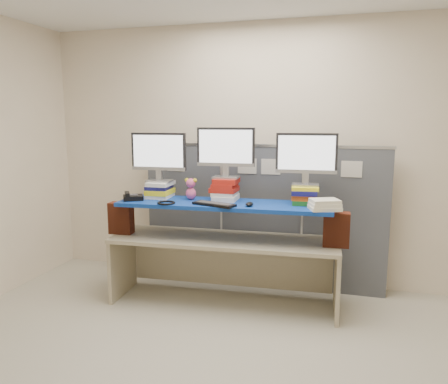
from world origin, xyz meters
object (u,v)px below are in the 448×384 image
(desk, at_px, (224,251))
(blue_board, at_px, (224,204))
(keyboard, at_px, (214,204))
(monitor_right, at_px, (306,156))
(monitor_left, at_px, (159,154))
(monitor_center, at_px, (226,150))
(desk_phone, at_px, (132,197))

(desk, distance_m, blue_board, 0.46)
(desk, distance_m, keyboard, 0.52)
(desk, relative_size, monitor_right, 3.94)
(monitor_right, bearing_deg, blue_board, -170.99)
(desk, relative_size, keyboard, 5.15)
(desk, relative_size, monitor_left, 3.94)
(monitor_center, bearing_deg, monitor_right, -0.00)
(desk, xyz_separation_m, monitor_left, (-0.69, 0.08, 0.92))
(blue_board, relative_size, monitor_left, 3.61)
(monitor_left, bearing_deg, keyboard, -23.93)
(monitor_left, distance_m, keyboard, 0.81)
(keyboard, distance_m, desk_phone, 0.85)
(desk, height_order, desk_phone, desk_phone)
(desk, height_order, keyboard, keyboard)
(monitor_right, bearing_deg, monitor_left, 180.00)
(monitor_left, height_order, desk_phone, monitor_left)
(monitor_right, bearing_deg, desk_phone, -173.30)
(blue_board, bearing_deg, keyboard, -108.86)
(blue_board, distance_m, monitor_left, 0.83)
(monitor_center, bearing_deg, desk_phone, -167.72)
(desk_phone, bearing_deg, monitor_center, -15.28)
(desk_phone, bearing_deg, monitor_left, 15.30)
(keyboard, bearing_deg, blue_board, 91.23)
(monitor_left, relative_size, monitor_right, 1.00)
(monitor_left, relative_size, desk_phone, 2.28)
(blue_board, height_order, monitor_right, monitor_right)
(blue_board, relative_size, desk_phone, 8.25)
(desk, bearing_deg, monitor_center, 94.55)
(monitor_left, xyz_separation_m, monitor_right, (1.43, 0.08, 0.01))
(blue_board, height_order, desk_phone, desk_phone)
(monitor_left, height_order, monitor_center, monitor_center)
(blue_board, xyz_separation_m, desk_phone, (-0.89, -0.12, 0.05))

